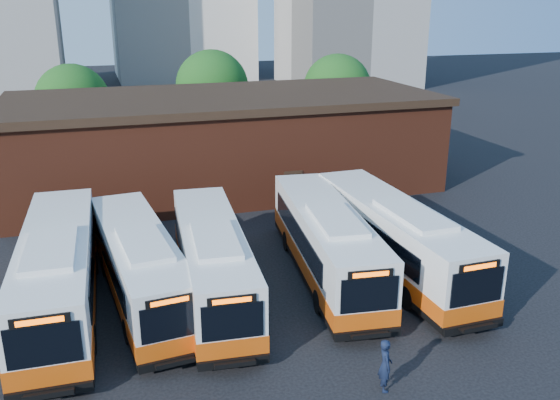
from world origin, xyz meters
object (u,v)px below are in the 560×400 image
object	(u,v)px
bus_midwest	(213,264)
transit_worker	(385,365)
bus_west	(140,268)
bus_farwest	(59,276)
bus_mideast	(326,245)
bus_east	(394,240)

from	to	relation	value
bus_midwest	transit_worker	size ratio (longest dim) A/B	6.67
bus_west	transit_worker	size ratio (longest dim) A/B	6.55
bus_west	bus_midwest	bearing A→B (deg)	-16.01
bus_farwest	transit_worker	size ratio (longest dim) A/B	7.10
bus_farwest	transit_worker	world-z (taller)	bus_farwest
bus_mideast	bus_east	distance (m)	3.28
bus_east	transit_worker	size ratio (longest dim) A/B	7.02
bus_midwest	transit_worker	xyz separation A→B (m)	(4.10, -8.30, -0.59)
bus_midwest	transit_worker	bearing A→B (deg)	-59.06
bus_midwest	bus_mideast	distance (m)	5.49
bus_west	transit_worker	xyz separation A→B (m)	(7.15, -8.85, -0.56)
bus_mideast	bus_midwest	bearing A→B (deg)	-168.78
bus_west	bus_midwest	distance (m)	3.09
bus_midwest	bus_east	size ratio (longest dim) A/B	0.95
bus_farwest	bus_west	distance (m)	3.27
bus_west	transit_worker	distance (m)	11.39
bus_mideast	bus_east	world-z (taller)	bus_east
bus_farwest	bus_mideast	size ratio (longest dim) A/B	1.03
bus_farwest	bus_west	bearing A→B (deg)	1.58
bus_west	bus_midwest	size ratio (longest dim) A/B	0.98
bus_farwest	bus_east	size ratio (longest dim) A/B	1.01
bus_east	bus_mideast	bearing A→B (deg)	168.88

